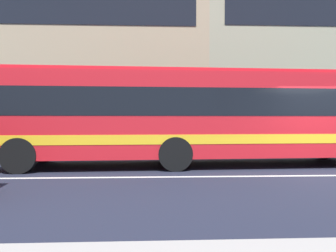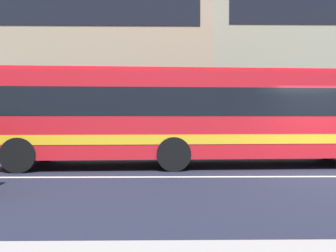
{
  "view_description": "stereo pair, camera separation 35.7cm",
  "coord_description": "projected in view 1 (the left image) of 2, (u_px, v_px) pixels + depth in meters",
  "views": [
    {
      "loc": [
        -4.96,
        -8.27,
        1.5
      ],
      "look_at": [
        -4.45,
        2.46,
        1.29
      ],
      "focal_mm": 34.03,
      "sensor_mm": 36.0,
      "label": 1
    },
    {
      "loc": [
        -4.61,
        -8.28,
        1.5
      ],
      "look_at": [
        -4.45,
        2.46,
        1.29
      ],
      "focal_mm": 34.03,
      "sensor_mm": 36.0,
      "label": 2
    }
  ],
  "objects": [
    {
      "name": "transit_bus",
      "position": [
        195.0,
        114.0,
        10.46
      ],
      "size": [
        12.44,
        3.12,
        3.05
      ],
      "color": "red",
      "rests_on": "ground_plane"
    },
    {
      "name": "apartment_block_left",
      "position": [
        64.0,
        42.0,
        21.7
      ],
      "size": [
        18.23,
        9.98,
        13.62
      ],
      "color": "tan",
      "rests_on": "ground_plane"
    }
  ]
}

